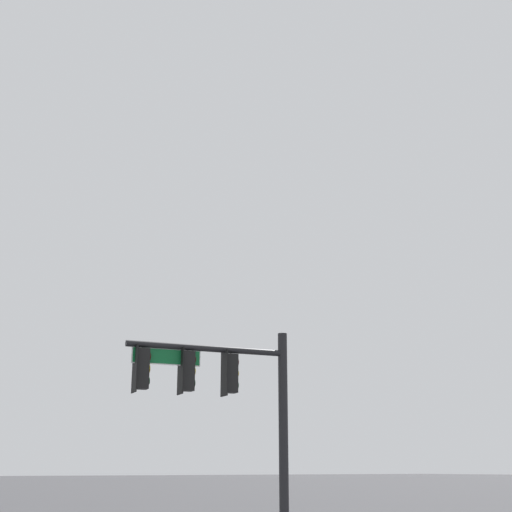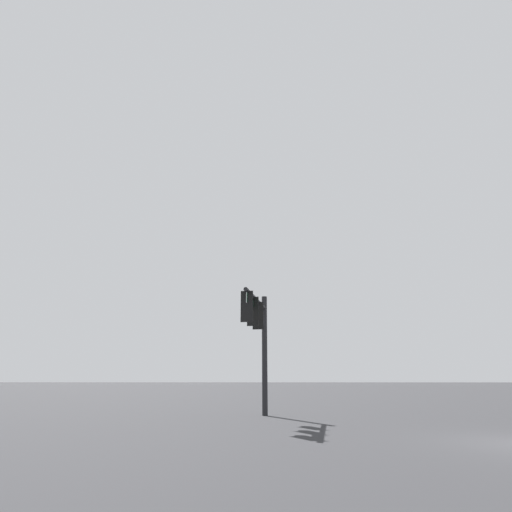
# 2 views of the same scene
# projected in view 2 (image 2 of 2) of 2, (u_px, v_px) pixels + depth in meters

# --- Properties ---
(signal_pole_near) EXTENTS (4.81, 1.04, 5.86)m
(signal_pole_near) POSITION_uv_depth(u_px,v_px,m) (259.00, 328.00, 18.91)
(signal_pole_near) COLOR black
(signal_pole_near) RESTS_ON ground_plane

